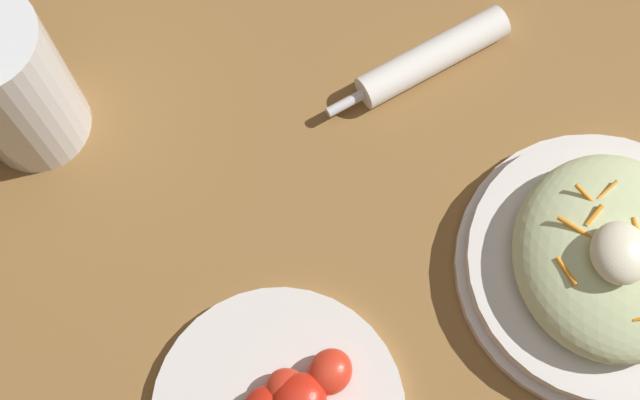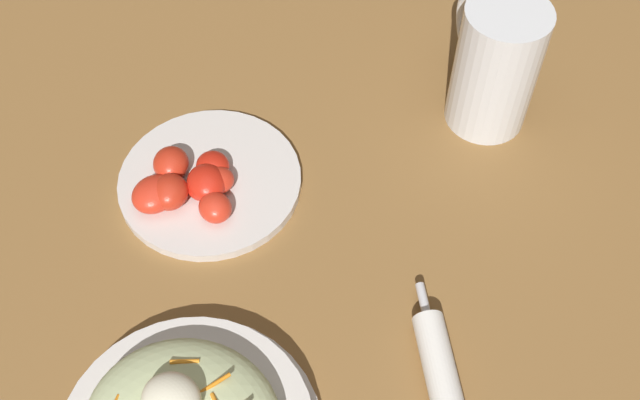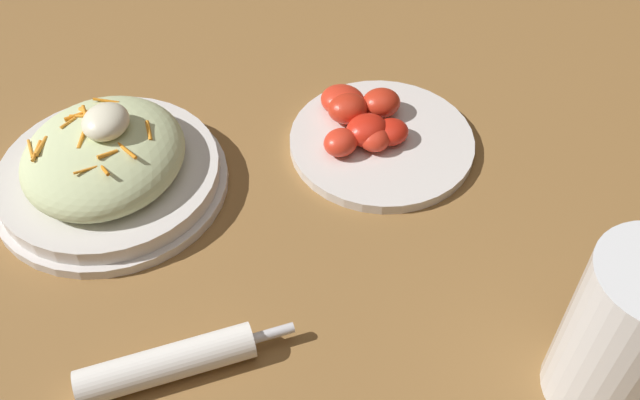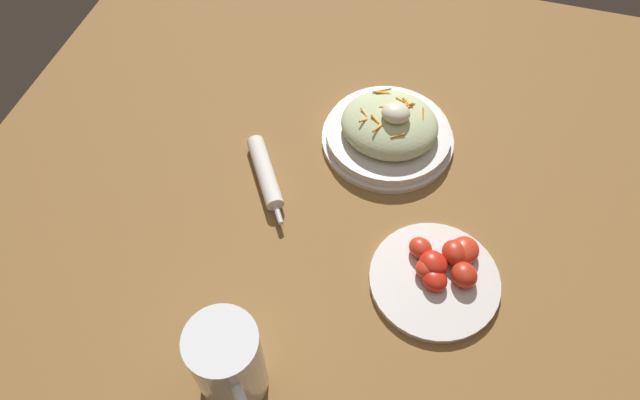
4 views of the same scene
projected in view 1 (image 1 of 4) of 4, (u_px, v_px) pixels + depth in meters
name	position (u px, v px, depth m)	size (l,w,h in m)	color
ground_plane	(321.00, 282.00, 0.73)	(1.43, 1.43, 0.00)	olive
salad_plate	(607.00, 261.00, 0.70)	(0.24, 0.24, 0.10)	silver
beer_mug	(8.00, 90.00, 0.71)	(0.12, 0.14, 0.15)	white
napkin_roll	(431.00, 58.00, 0.78)	(0.11, 0.16, 0.03)	white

